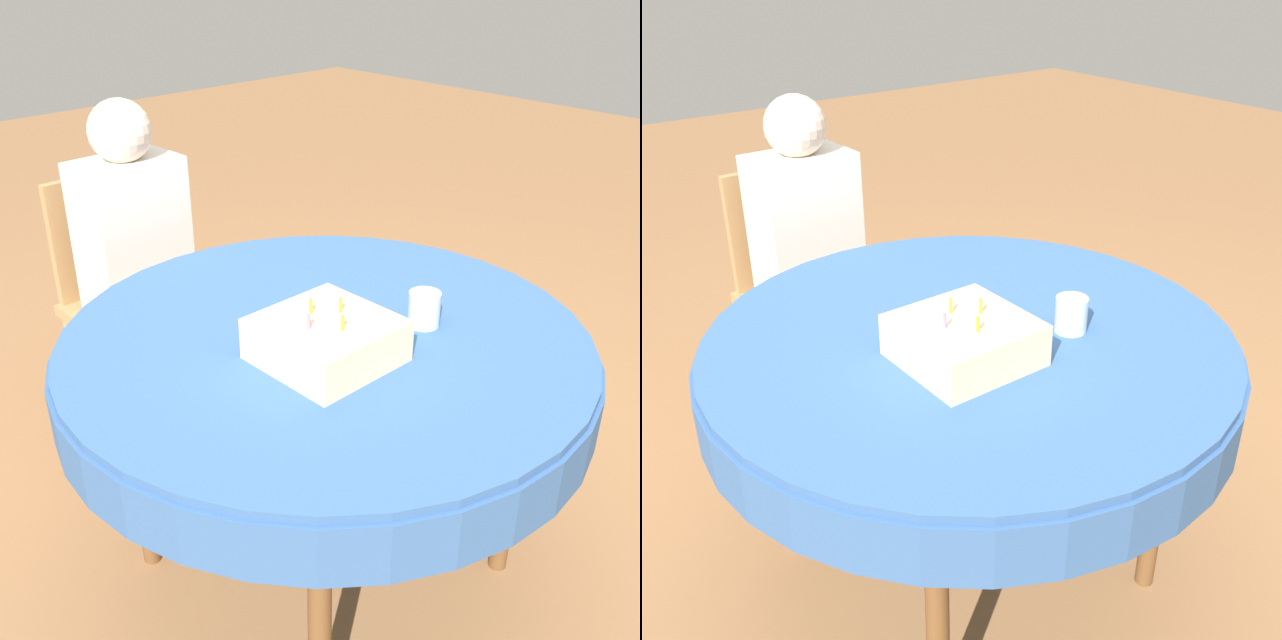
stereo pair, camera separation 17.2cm
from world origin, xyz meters
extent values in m
plane|color=#8C603D|center=(0.00, 0.00, 0.00)|extent=(12.00, 12.00, 0.00)
cylinder|color=#335689|center=(0.00, 0.00, 0.74)|extent=(1.27, 1.27, 0.02)
cylinder|color=#335689|center=(0.00, 0.00, 0.66)|extent=(1.29, 1.29, 0.13)
cylinder|color=brown|center=(-0.35, -0.35, 0.36)|extent=(0.05, 0.05, 0.73)
cylinder|color=brown|center=(0.35, -0.35, 0.36)|extent=(0.05, 0.05, 0.73)
cylinder|color=brown|center=(-0.35, 0.35, 0.36)|extent=(0.05, 0.05, 0.73)
cylinder|color=brown|center=(0.35, 0.35, 0.36)|extent=(0.05, 0.05, 0.73)
cube|color=#A37A4C|center=(0.04, 0.94, 0.45)|extent=(0.43, 0.43, 0.04)
cube|color=#A37A4C|center=(0.03, 1.14, 0.67)|extent=(0.38, 0.04, 0.42)
cylinder|color=#A37A4C|center=(-0.14, 0.75, 0.21)|extent=(0.04, 0.04, 0.43)
cylinder|color=#A37A4C|center=(0.23, 0.76, 0.21)|extent=(0.04, 0.04, 0.43)
cylinder|color=#A37A4C|center=(-0.15, 1.12, 0.21)|extent=(0.04, 0.04, 0.43)
cylinder|color=#A37A4C|center=(0.22, 1.13, 0.21)|extent=(0.04, 0.04, 0.43)
cylinder|color=beige|center=(-0.04, 0.78, 0.23)|extent=(0.09, 0.09, 0.46)
cylinder|color=beige|center=(0.12, 0.79, 0.23)|extent=(0.09, 0.09, 0.46)
cube|color=beige|center=(0.04, 0.94, 0.72)|extent=(0.33, 0.22, 0.51)
sphere|color=beige|center=(0.04, 0.94, 1.06)|extent=(0.20, 0.20, 0.20)
cube|color=beige|center=(-0.08, -0.09, 0.80)|extent=(0.27, 0.27, 0.10)
cylinder|color=gold|center=(-0.03, -0.09, 0.86)|extent=(0.01, 0.01, 0.04)
cylinder|color=gold|center=(-0.09, -0.04, 0.86)|extent=(0.01, 0.01, 0.04)
cylinder|color=#D166B2|center=(-0.14, -0.09, 0.86)|extent=(0.01, 0.01, 0.04)
cylinder|color=gold|center=(-0.09, -0.15, 0.86)|extent=(0.01, 0.01, 0.04)
cylinder|color=silver|center=(0.20, -0.14, 0.79)|extent=(0.08, 0.08, 0.09)
camera|label=1|loc=(-1.09, -1.13, 1.61)|focal=42.00mm
camera|label=2|loc=(-0.96, -1.24, 1.61)|focal=42.00mm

